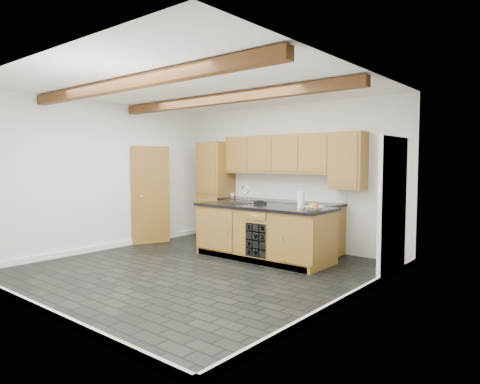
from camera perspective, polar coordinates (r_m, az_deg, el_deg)
The scene contains 10 objects.
ground at distance 6.80m, azimuth -5.61°, elevation -10.28°, with size 5.00×5.00×0.00m, color black.
room_shell at distance 7.03m, azimuth -3.11°, elevation 2.78°, with size 5.01×5.00×5.00m.
back_cabinetry at distance 8.56m, azimuth 3.24°, elevation -0.66°, with size 3.65×0.62×2.20m.
island at distance 7.46m, azimuth 3.10°, elevation -5.34°, with size 2.48×0.96×0.93m.
faucet at distance 7.78m, azimuth 0.03°, elevation -1.24°, with size 0.45×0.40×0.34m.
kitchen_scale at distance 7.60m, azimuth 2.70°, elevation -1.40°, with size 0.22×0.16×0.06m.
fruit_bowl at distance 6.70m, azimuth 9.82°, elevation -2.15°, with size 0.28×0.28×0.07m, color silver.
fruit_cluster at distance 6.69m, azimuth 9.82°, elevation -1.83°, with size 0.16×0.17×0.07m.
paper_towel at distance 7.02m, azimuth 8.15°, elevation -1.03°, with size 0.12×0.12×0.27m, color white.
mug at distance 9.20m, azimuth -1.02°, elevation -0.38°, with size 0.09×0.09×0.08m, color white.
Camera 1 is at (4.69, -4.63, 1.67)m, focal length 32.00 mm.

